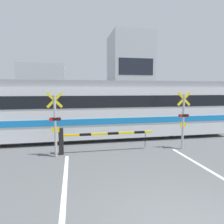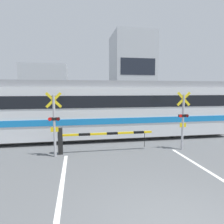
{
  "view_description": "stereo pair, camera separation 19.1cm",
  "coord_description": "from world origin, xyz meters",
  "px_view_note": "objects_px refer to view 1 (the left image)",
  "views": [
    {
      "loc": [
        -2.24,
        -3.22,
        2.88
      ],
      "look_at": [
        0.0,
        8.05,
        1.6
      ],
      "focal_mm": 32.0,
      "sensor_mm": 36.0,
      "label": 1
    },
    {
      "loc": [
        -2.05,
        -3.26,
        2.88
      ],
      "look_at": [
        0.0,
        8.05,
        1.6
      ],
      "focal_mm": 32.0,
      "sensor_mm": 36.0,
      "label": 2
    }
  ],
  "objects_px": {
    "pedestrian": "(104,109)",
    "crossing_barrier_near": "(87,137)",
    "commuter_train": "(80,108)",
    "crossing_signal_left": "(55,122)",
    "crossing_signal_right": "(183,118)",
    "crossing_barrier_far": "(123,117)"
  },
  "relations": [
    {
      "from": "crossing_barrier_near",
      "to": "crossing_signal_left",
      "type": "xyz_separation_m",
      "value": [
        -1.36,
        -0.32,
        0.8
      ]
    },
    {
      "from": "crossing_barrier_far",
      "to": "pedestrian",
      "type": "xyz_separation_m",
      "value": [
        -0.84,
        3.94,
        0.26
      ]
    },
    {
      "from": "commuter_train",
      "to": "crossing_signal_left",
      "type": "xyz_separation_m",
      "value": [
        -1.14,
        -3.2,
        -0.27
      ]
    },
    {
      "from": "crossing_barrier_near",
      "to": "crossing_signal_right",
      "type": "xyz_separation_m",
      "value": [
        4.59,
        -0.32,
        0.8
      ]
    },
    {
      "from": "crossing_signal_left",
      "to": "pedestrian",
      "type": "xyz_separation_m",
      "value": [
        3.74,
        10.38,
        -0.54
      ]
    },
    {
      "from": "commuter_train",
      "to": "crossing_barrier_near",
      "type": "distance_m",
      "value": 3.09
    },
    {
      "from": "crossing_barrier_far",
      "to": "crossing_signal_left",
      "type": "height_order",
      "value": "crossing_signal_left"
    },
    {
      "from": "crossing_barrier_near",
      "to": "crossing_signal_left",
      "type": "bearing_deg",
      "value": -166.86
    },
    {
      "from": "crossing_barrier_near",
      "to": "crossing_signal_left",
      "type": "relative_size",
      "value": 1.57
    },
    {
      "from": "commuter_train",
      "to": "crossing_signal_left",
      "type": "bearing_deg",
      "value": -109.54
    },
    {
      "from": "commuter_train",
      "to": "crossing_barrier_near",
      "type": "bearing_deg",
      "value": -85.6
    },
    {
      "from": "crossing_barrier_far",
      "to": "crossing_signal_right",
      "type": "distance_m",
      "value": 6.63
    },
    {
      "from": "commuter_train",
      "to": "pedestrian",
      "type": "xyz_separation_m",
      "value": [
        2.61,
        7.18,
        -0.81
      ]
    },
    {
      "from": "commuter_train",
      "to": "crossing_barrier_far",
      "type": "xyz_separation_m",
      "value": [
        3.45,
        3.24,
        -1.08
      ]
    },
    {
      "from": "commuter_train",
      "to": "crossing_barrier_far",
      "type": "distance_m",
      "value": 4.85
    },
    {
      "from": "pedestrian",
      "to": "crossing_barrier_near",
      "type": "bearing_deg",
      "value": -103.34
    },
    {
      "from": "crossing_signal_right",
      "to": "pedestrian",
      "type": "height_order",
      "value": "crossing_signal_right"
    },
    {
      "from": "crossing_signal_right",
      "to": "pedestrian",
      "type": "xyz_separation_m",
      "value": [
        -2.2,
        10.38,
        -0.54
      ]
    },
    {
      "from": "crossing_barrier_far",
      "to": "crossing_signal_left",
      "type": "bearing_deg",
      "value": -125.44
    },
    {
      "from": "crossing_barrier_near",
      "to": "crossing_signal_left",
      "type": "height_order",
      "value": "crossing_signal_left"
    },
    {
      "from": "crossing_barrier_far",
      "to": "pedestrian",
      "type": "bearing_deg",
      "value": 102.08
    },
    {
      "from": "commuter_train",
      "to": "crossing_barrier_near",
      "type": "relative_size",
      "value": 4.06
    }
  ]
}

